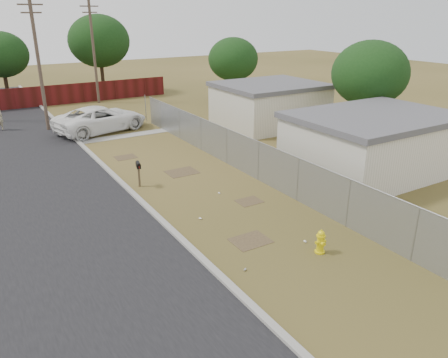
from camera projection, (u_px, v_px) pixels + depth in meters
ground at (204, 192)px, 20.60m from camera, size 120.00×120.00×0.00m
street at (24, 168)px, 23.75m from camera, size 15.10×60.00×0.12m
chainlink_fence at (247, 159)px, 22.65m from camera, size 0.10×27.06×2.02m
privacy_fence at (2, 100)px, 37.31m from camera, size 30.00×0.12×1.80m
utility_poles at (32, 57)px, 33.63m from camera, size 12.60×8.24×9.00m
houses at (316, 121)px, 27.24m from camera, size 9.30×17.24×3.10m
horizon_trees at (82, 52)px, 38.14m from camera, size 33.32×31.94×7.78m
fire_hydrant at (321, 242)px, 15.29m from camera, size 0.41×0.42×0.90m
mailbox at (138, 167)px, 20.91m from camera, size 0.29×0.55×1.26m
pickup_truck at (101, 119)px, 30.68m from camera, size 7.09×4.61×1.81m
scattered_litter at (240, 227)px, 17.18m from camera, size 3.06×6.13×0.07m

